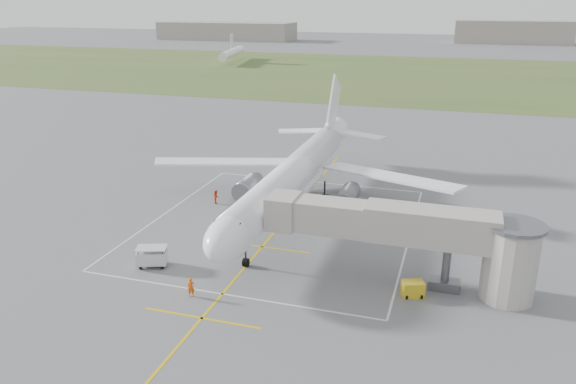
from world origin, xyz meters
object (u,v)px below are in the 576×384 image
(ramp_worker_nose, at_px, (191,287))
(gpu_unit, at_px, (413,289))
(jet_bridge, at_px, (421,236))
(baggage_cart, at_px, (152,257))
(airliner, at_px, (293,175))
(ramp_worker_wing, at_px, (216,197))

(ramp_worker_nose, bearing_deg, gpu_unit, -7.99)
(jet_bridge, relative_size, baggage_cart, 7.41)
(airliner, relative_size, ramp_worker_wing, 27.68)
(airliner, height_order, ramp_worker_nose, airliner)
(ramp_worker_nose, distance_m, ramp_worker_wing, 22.74)
(airliner, bearing_deg, jet_bridge, -42.19)
(baggage_cart, bearing_deg, ramp_worker_nose, -53.37)
(gpu_unit, bearing_deg, jet_bridge, 62.86)
(ramp_worker_wing, bearing_deg, gpu_unit, -154.11)
(airliner, bearing_deg, ramp_worker_wing, -177.69)
(airliner, bearing_deg, ramp_worker_nose, -96.06)
(jet_bridge, distance_m, gpu_unit, 4.54)
(gpu_unit, bearing_deg, baggage_cart, 162.96)
(jet_bridge, height_order, ramp_worker_wing, jet_bridge)
(airliner, relative_size, jet_bridge, 2.00)
(ramp_worker_nose, bearing_deg, baggage_cart, 120.61)
(baggage_cart, xyz_separation_m, ramp_worker_wing, (-1.33, 17.45, -0.14))
(jet_bridge, bearing_deg, gpu_unit, -96.24)
(jet_bridge, xyz_separation_m, ramp_worker_wing, (-25.44, 13.86, -3.90))
(ramp_worker_wing, bearing_deg, jet_bridge, -150.55)
(airliner, distance_m, baggage_cart, 20.01)
(baggage_cart, relative_size, ramp_worker_wing, 1.87)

